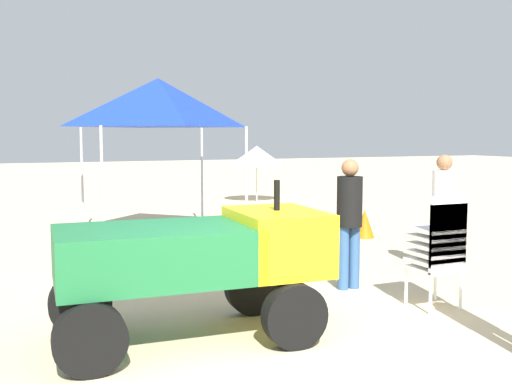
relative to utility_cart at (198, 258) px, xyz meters
name	(u,v)px	position (x,y,z in m)	size (l,w,h in m)	color
ground	(288,369)	(0.45, -1.01, -0.78)	(80.00, 80.00, 0.00)	beige
utility_cart	(198,258)	(0.00, 0.00, 0.00)	(2.61, 1.40, 1.50)	#1E6B38
stacked_plastic_chairs	(440,244)	(2.76, -0.15, -0.04)	(0.48, 0.48, 1.29)	white
lifeguard_near_left	(443,205)	(4.02, 1.27, 0.17)	(0.32, 0.32, 1.67)	#194C19
lifeguard_far_right	(349,215)	(2.32, 1.02, 0.16)	(0.32, 0.32, 1.64)	#33598C
popup_canopy	(158,103)	(1.05, 5.58, 1.75)	(2.54, 2.54, 2.98)	#B2B2B7
beach_umbrella_left	(257,156)	(5.21, 10.59, 0.55)	(1.63, 1.63, 1.63)	beige
traffic_cone_near	(365,224)	(4.64, 4.13, -0.52)	(0.37, 0.37, 0.53)	orange
traffic_cone_far	(281,236)	(2.66, 3.69, -0.55)	(0.33, 0.33, 0.48)	orange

